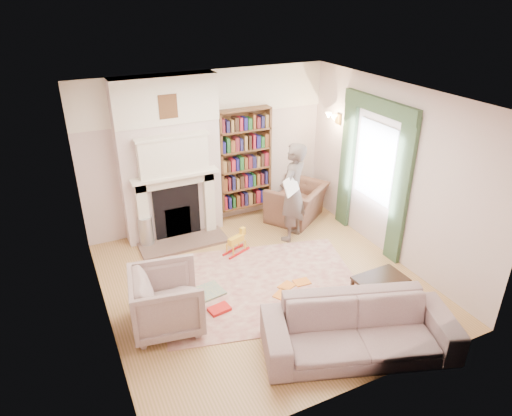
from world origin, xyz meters
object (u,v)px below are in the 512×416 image
sofa (359,329)px  armchair_reading (297,202)px  man_reading (293,192)px  coffee_table (379,291)px  armchair_left (167,300)px  rocking_horse (236,242)px  bookcase (244,159)px  paraffin_heater (146,232)px

sofa → armchair_reading: bearing=91.1°
sofa → man_reading: (0.63, 2.79, 0.54)m
armchair_reading → coffee_table: (-0.28, -2.78, -0.12)m
armchair_left → rocking_horse: 1.99m
bookcase → coffee_table: bookcase is taller
armchair_left → man_reading: 2.97m
man_reading → rocking_horse: (-1.09, -0.06, -0.67)m
bookcase → sofa: size_ratio=0.80×
sofa → paraffin_heater: (-1.74, 3.61, -0.06)m
armchair_left → sofa: armchair_left is taller
rocking_horse → sofa: bearing=-102.6°
sofa → paraffin_heater: sofa is taller
armchair_reading → paraffin_heater: 2.84m
armchair_reading → coffee_table: armchair_reading is taller
sofa → coffee_table: 1.02m
sofa → man_reading: 2.91m
man_reading → rocking_horse: bearing=-30.9°
coffee_table → rocking_horse: (-1.26, 2.12, -0.02)m
sofa → rocking_horse: size_ratio=4.88×
coffee_table → man_reading: bearing=92.6°
bookcase → rocking_horse: 1.67m
coffee_table → armchair_reading: bearing=82.4°
man_reading → coffee_table: size_ratio=2.51×
bookcase → coffee_table: size_ratio=2.64×
armchair_left → coffee_table: (2.77, -0.83, -0.18)m
sofa → rocking_horse: (-0.45, 2.73, -0.13)m
paraffin_heater → armchair_left: bearing=-95.8°
armchair_reading → sofa: (-1.08, -3.39, -0.00)m
man_reading → coffee_table: man_reading is taller
armchair_reading → man_reading: bearing=18.2°
man_reading → coffee_table: bearing=60.3°
paraffin_heater → rocking_horse: (1.29, -0.88, -0.07)m
bookcase → armchair_reading: bookcase is taller
man_reading → bookcase: bearing=-104.2°
armchair_left → sofa: size_ratio=0.39×
armchair_left → sofa: bearing=-117.0°
armchair_reading → rocking_horse: (-1.54, -0.66, -0.13)m
armchair_left → man_reading: (2.60, 1.35, 0.47)m
armchair_left → rocking_horse: bearing=-40.4°
sofa → rocking_horse: 2.77m
man_reading → paraffin_heater: 2.59m
armchair_reading → sofa: size_ratio=0.45×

